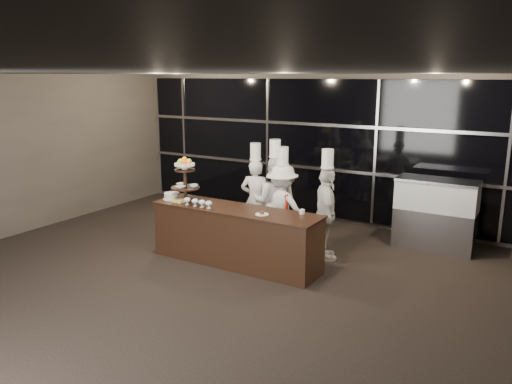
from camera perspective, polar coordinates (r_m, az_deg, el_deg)
The scene contains 14 objects.
room at distance 6.25m, azimuth -11.52°, elevation -0.70°, with size 10.00×10.00×10.00m.
window_wall at distance 10.37m, azimuth 7.20°, elevation 4.94°, with size 8.60×0.10×2.80m.
buffet_counter at distance 8.03m, azimuth -2.34°, elevation -5.01°, with size 2.84×0.74×0.92m.
display_stand at distance 8.38m, azimuth -8.12°, elevation 1.82°, with size 0.48×0.48×0.74m.
compotes at distance 8.03m, azimuth -6.65°, elevation -1.11°, with size 0.54×0.11×0.12m.
layer_cake at distance 8.59m, azimuth -9.59°, elevation -0.46°, with size 0.30×0.30×0.11m.
pastry_squares at distance 8.36m, azimuth -8.92°, elevation -0.98°, with size 0.20×0.13×0.05m.
small_plate at distance 7.54m, azimuth 0.67°, elevation -2.49°, with size 0.20×0.20×0.05m.
chef_cup at distance 7.60m, azimuth 5.29°, elevation -2.26°, with size 0.08×0.08×0.07m, color white.
display_case at distance 9.19m, azimuth 19.84°, elevation -2.01°, with size 1.35×0.59×1.24m.
chef_a at distance 9.07m, azimuth -0.05°, elevation -0.74°, with size 0.63×0.50×1.80m.
chef_b at distance 8.71m, azimuth 2.14°, elevation -1.12°, with size 0.94×0.83×1.91m.
chef_c at distance 8.57m, azimuth 3.00°, elevation -1.73°, with size 0.98×0.56×1.81m.
chef_d at distance 8.18m, azimuth 7.99°, elevation -2.40°, with size 0.79×0.97×1.84m.
Camera 1 is at (4.13, -4.45, 2.98)m, focal length 35.00 mm.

